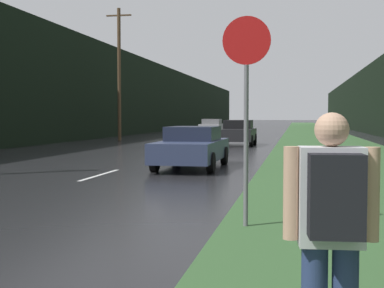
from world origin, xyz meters
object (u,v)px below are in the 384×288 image
(stop_sign, at_px, (246,98))
(car_passing_far, at_px, (238,133))
(car_passing_near, at_px, (192,147))
(hitchhiker_with_backpack, at_px, (331,229))
(car_oncoming, at_px, (212,127))

(stop_sign, height_order, car_passing_far, stop_sign)
(car_passing_near, relative_size, car_passing_far, 1.10)
(stop_sign, relative_size, hitchhiker_with_backpack, 1.87)
(hitchhiker_with_backpack, xyz_separation_m, car_passing_near, (-3.48, 13.54, -0.28))
(stop_sign, bearing_deg, hitchhiker_with_backpack, -78.38)
(hitchhiker_with_backpack, height_order, car_passing_near, hitchhiker_with_backpack)
(hitchhiker_with_backpack, relative_size, car_passing_far, 0.39)
(stop_sign, bearing_deg, car_passing_near, 105.83)
(stop_sign, relative_size, car_passing_far, 0.72)
(car_passing_near, bearing_deg, car_passing_far, -90.00)
(stop_sign, relative_size, car_passing_near, 0.66)
(stop_sign, xyz_separation_m, hitchhiker_with_backpack, (0.94, -4.55, -0.96))
(stop_sign, bearing_deg, car_oncoming, 99.53)
(car_passing_near, height_order, car_oncoming, car_oncoming)
(car_passing_near, xyz_separation_m, car_oncoming, (-4.30, 31.84, 0.06))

